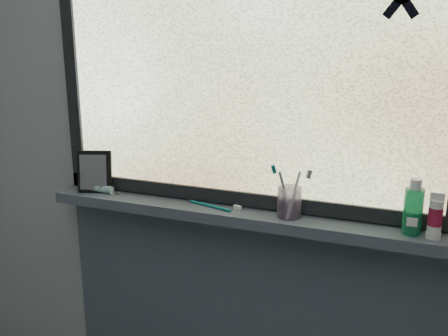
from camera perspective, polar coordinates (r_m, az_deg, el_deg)
The scene contains 11 objects.
wall_back at distance 1.73m, azimuth 5.02°, elevation 2.81°, with size 3.00×0.01×2.50m, color #9EA3A8.
windowsill at distance 1.73m, azimuth 4.12°, elevation -5.79°, with size 1.62×0.14×0.04m, color #444D5A.
window_pane at distance 1.67m, azimuth 5.01°, elevation 12.07°, with size 1.50×0.01×1.00m, color silver.
frame_bottom at distance 1.76m, azimuth 4.62°, elevation -3.75°, with size 1.60×0.03×0.05m, color black.
frame_left at distance 2.03m, azimuth -17.01°, elevation 12.01°, with size 0.05×0.03×1.10m, color black.
vanity_mirror at distance 1.99m, azimuth -14.55°, elevation -0.40°, with size 0.13×0.07×0.16m, color black.
toothpaste_tube at distance 2.00m, azimuth -14.24°, elevation -2.21°, with size 0.20×0.04×0.04m, color white, non-canonical shape.
toothbrush_cup at distance 1.68m, azimuth 7.48°, elevation -3.90°, with size 0.08×0.08×0.10m, color #A78DBB.
toothbrush_lying at distance 1.78m, azimuth -1.61°, elevation -4.26°, with size 0.22×0.02×0.01m, color #0C6C72, non-canonical shape.
mouthwash_bottle at distance 1.63m, azimuth 20.84°, elevation -4.16°, with size 0.06×0.06×0.14m, color #1E9E5F.
cream_tube at distance 1.62m, azimuth 23.02°, elevation -4.89°, with size 0.04×0.04×0.10m, color silver.
Camera 1 is at (0.47, -0.32, 1.62)m, focal length 40.00 mm.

